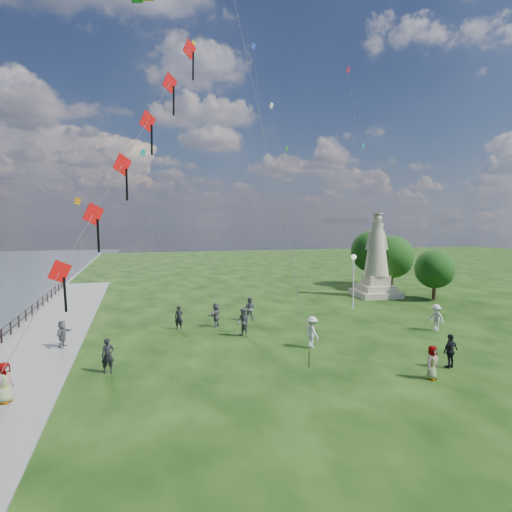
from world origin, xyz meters
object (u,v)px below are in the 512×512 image
object	(u,v)px
statue	(376,265)
person_5	(63,335)
person_11	(216,315)
person_10	(5,385)
person_3	(450,351)
person_6	(179,318)
person_2	(312,332)
person_7	(249,309)
person_8	(436,318)
person_1	(244,322)
lamppost	(353,270)
person_4	(432,362)
person_0	(108,356)

from	to	relation	value
statue	person_5	distance (m)	29.85
person_11	person_10	bearing A→B (deg)	-8.54
person_3	person_6	bearing A→B (deg)	-56.77
person_2	person_7	bearing A→B (deg)	3.53
person_8	person_11	xyz separation A→B (m)	(-14.61, 5.25, -0.05)
person_3	person_1	bearing A→B (deg)	-58.40
lamppost	person_4	distance (m)	16.46
person_2	person_11	size ratio (longest dim) A/B	1.08
statue	person_0	distance (m)	29.55
person_2	person_1	bearing A→B (deg)	35.13
person_5	person_6	distance (m)	7.67
person_8	person_0	bearing A→B (deg)	-98.12
person_4	person_5	bearing A→B (deg)	125.34
person_2	person_4	distance (m)	7.29
lamppost	person_0	distance (m)	22.22
statue	person_2	bearing A→B (deg)	-126.65
person_6	person_11	distance (m)	2.67
lamppost	person_2	world-z (taller)	lamppost
lamppost	person_8	distance (m)	8.60
person_1	person_3	size ratio (longest dim) A/B	1.08
lamppost	person_2	distance (m)	12.38
person_7	person_8	distance (m)	13.48
person_10	person_6	bearing A→B (deg)	-17.49
person_0	person_8	bearing A→B (deg)	-6.64
person_2	person_8	distance (m)	10.01
person_2	person_7	size ratio (longest dim) A/B	1.05
person_4	person_6	size ratio (longest dim) A/B	0.99
person_10	person_1	bearing A→B (deg)	-38.14
person_2	person_7	distance (m)	8.17
person_3	person_11	xyz separation A→B (m)	(-10.25, 11.90, -0.02)
person_1	person_5	bearing A→B (deg)	-119.37
statue	person_6	distance (m)	22.20
person_6	person_0	bearing A→B (deg)	-100.11
person_8	person_10	size ratio (longest dim) A/B	1.08
lamppost	person_5	bearing A→B (deg)	-166.06
person_3	person_4	distance (m)	2.29
statue	person_11	distance (m)	19.72
person_8	person_10	distance (m)	26.02
lamppost	person_8	size ratio (longest dim) A/B	2.58
person_0	person_11	world-z (taller)	person_11
person_4	person_10	xyz separation A→B (m)	(-19.07, 2.26, 0.03)
statue	person_10	world-z (taller)	statue
person_7	person_8	xyz separation A→B (m)	(11.78, -6.54, 0.02)
person_4	person_6	xyz separation A→B (m)	(-10.93, 12.93, 0.01)
person_10	person_2	bearing A→B (deg)	-55.33
person_11	person_2	bearing A→B (deg)	71.84
person_10	person_5	bearing A→B (deg)	12.77
person_0	person_7	world-z (taller)	person_7
person_6	person_10	distance (m)	13.42
person_6	person_5	bearing A→B (deg)	-140.35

